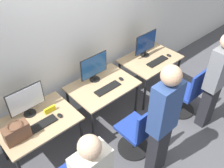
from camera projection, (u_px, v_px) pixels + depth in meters
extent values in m
plane|color=#4C4C51|center=(118.00, 130.00, 4.04)|extent=(20.00, 20.00, 0.00)
cube|color=silver|center=(80.00, 34.00, 3.66)|extent=(12.00, 0.05, 2.80)
cube|color=tan|center=(37.00, 122.00, 3.23)|extent=(1.00, 0.73, 0.02)
cylinder|color=black|center=(82.00, 136.00, 3.51)|extent=(0.04, 0.04, 0.70)
cylinder|color=black|center=(1.00, 144.00, 3.40)|extent=(0.04, 0.04, 0.70)
cylinder|color=black|center=(58.00, 112.00, 3.87)|extent=(0.04, 0.04, 0.70)
cylinder|color=black|center=(30.00, 113.00, 3.32)|extent=(0.17, 0.17, 0.01)
cylinder|color=black|center=(29.00, 111.00, 3.29)|extent=(0.04, 0.04, 0.08)
cube|color=black|center=(26.00, 99.00, 3.17)|extent=(0.49, 0.01, 0.35)
cube|color=silver|center=(26.00, 99.00, 3.16)|extent=(0.46, 0.01, 0.33)
cube|color=black|center=(41.00, 125.00, 3.16)|extent=(0.43, 0.13, 0.02)
ellipsoid|color=black|center=(60.00, 115.00, 3.28)|extent=(0.06, 0.09, 0.03)
sphere|color=beige|center=(90.00, 147.00, 2.01)|extent=(0.21, 0.21, 0.21)
cube|color=tan|center=(102.00, 86.00, 3.81)|extent=(1.00, 0.73, 0.02)
cylinder|color=black|center=(93.00, 128.00, 3.62)|extent=(0.04, 0.04, 0.70)
cylinder|color=black|center=(136.00, 100.00, 4.09)|extent=(0.04, 0.04, 0.70)
cylinder|color=black|center=(69.00, 106.00, 3.98)|extent=(0.04, 0.04, 0.70)
cylinder|color=black|center=(111.00, 82.00, 4.45)|extent=(0.04, 0.04, 0.70)
cylinder|color=black|center=(95.00, 79.00, 3.90)|extent=(0.17, 0.17, 0.01)
cylinder|color=black|center=(95.00, 77.00, 3.87)|extent=(0.04, 0.04, 0.08)
cube|color=black|center=(94.00, 66.00, 3.74)|extent=(0.49, 0.01, 0.35)
cube|color=navy|center=(94.00, 66.00, 3.74)|extent=(0.46, 0.01, 0.33)
cube|color=black|center=(108.00, 88.00, 3.72)|extent=(0.43, 0.13, 0.02)
ellipsoid|color=black|center=(121.00, 79.00, 3.89)|extent=(0.06, 0.09, 0.03)
cylinder|color=black|center=(133.00, 147.00, 3.77)|extent=(0.48, 0.48, 0.03)
cylinder|color=black|center=(134.00, 138.00, 3.63)|extent=(0.04, 0.04, 0.39)
cube|color=navy|center=(135.00, 128.00, 3.49)|extent=(0.44, 0.44, 0.05)
cube|color=navy|center=(147.00, 124.00, 3.22)|extent=(0.40, 0.04, 0.44)
cube|color=#232328|center=(158.00, 149.00, 3.28)|extent=(0.25, 0.16, 0.80)
cube|color=navy|center=(165.00, 108.00, 2.81)|extent=(0.36, 0.20, 0.70)
sphere|color=tan|center=(171.00, 76.00, 2.52)|extent=(0.23, 0.23, 0.23)
cube|color=tan|center=(151.00, 59.00, 4.39)|extent=(1.00, 0.73, 0.02)
cylinder|color=black|center=(145.00, 94.00, 4.20)|extent=(0.04, 0.04, 0.70)
cylinder|color=black|center=(177.00, 73.00, 4.67)|extent=(0.04, 0.04, 0.70)
cylinder|color=black|center=(119.00, 78.00, 4.56)|extent=(0.04, 0.04, 0.70)
cylinder|color=black|center=(152.00, 60.00, 5.03)|extent=(0.04, 0.04, 0.70)
cylinder|color=black|center=(145.00, 55.00, 4.45)|extent=(0.17, 0.17, 0.01)
cylinder|color=black|center=(145.00, 53.00, 4.42)|extent=(0.04, 0.04, 0.08)
cube|color=black|center=(146.00, 42.00, 4.30)|extent=(0.49, 0.01, 0.35)
cube|color=navy|center=(146.00, 42.00, 4.29)|extent=(0.46, 0.01, 0.33)
cube|color=black|center=(157.00, 61.00, 4.28)|extent=(0.43, 0.13, 0.02)
ellipsoid|color=black|center=(169.00, 55.00, 4.42)|extent=(0.06, 0.09, 0.03)
cylinder|color=black|center=(180.00, 109.00, 4.40)|extent=(0.48, 0.48, 0.03)
cylinder|color=black|center=(182.00, 100.00, 4.27)|extent=(0.04, 0.04, 0.39)
cube|color=navy|center=(184.00, 91.00, 4.13)|extent=(0.44, 0.44, 0.05)
cube|color=navy|center=(198.00, 85.00, 3.86)|extent=(0.40, 0.04, 0.44)
cube|color=#232328|center=(207.00, 105.00, 3.95)|extent=(0.25, 0.16, 0.76)
cube|color=slate|center=(220.00, 69.00, 3.51)|extent=(0.36, 0.20, 0.66)
cube|color=brown|center=(17.00, 133.00, 2.93)|extent=(0.30, 0.14, 0.22)
torus|color=brown|center=(14.00, 125.00, 2.85)|extent=(0.18, 0.18, 0.01)
cube|color=yellow|center=(50.00, 110.00, 3.33)|extent=(0.16, 0.03, 0.08)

